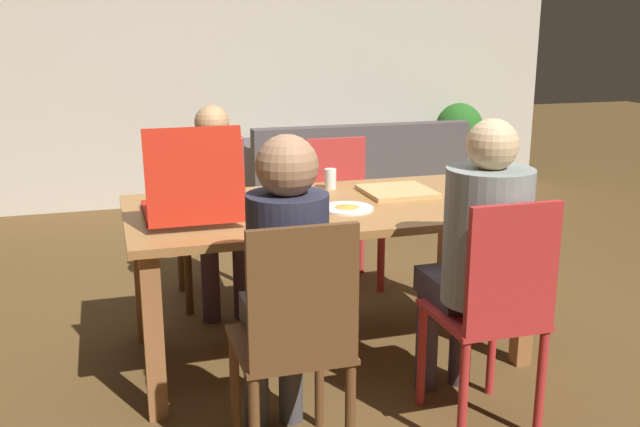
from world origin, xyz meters
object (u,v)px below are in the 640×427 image
chair_1 (296,338)px  pizza_box_1 (191,204)px  chair_3 (341,208)px  drinking_glass_0 (310,210)px  person_2 (216,188)px  plate_1 (347,208)px  chair_2 (213,218)px  drinking_glass_1 (330,179)px  potted_plant (458,145)px  person_1 (285,272)px  pizza_box_0 (397,191)px  dining_table (326,224)px  couch (350,177)px  person_0 (479,247)px  plate_0 (283,201)px  chair_0 (495,307)px

chair_1 → pizza_box_1: pizza_box_1 is taller
chair_3 → drinking_glass_0: 1.40m
chair_1 → person_2: bearing=90.0°
plate_1 → pizza_box_1: bearing=172.2°
chair_2 → drinking_glass_1: bearing=-49.6°
drinking_glass_1 → drinking_glass_0: bearing=-115.5°
chair_3 → potted_plant: chair_3 is taller
chair_2 → potted_plant: potted_plant is taller
person_1 → drinking_glass_0: size_ratio=12.11×
pizza_box_0 → drinking_glass_0: 0.70m
person_2 → drinking_glass_0: size_ratio=11.35×
drinking_glass_0 → drinking_glass_1: size_ratio=0.97×
person_1 → chair_3: person_1 is taller
pizza_box_0 → dining_table: bearing=-164.1°
person_1 → couch: size_ratio=0.66×
person_0 → plate_1: size_ratio=5.07×
person_2 → chair_3: person_2 is taller
chair_3 → drinking_glass_1: bearing=-113.4°
chair_1 → drinking_glass_0: bearing=70.1°
chair_3 → drinking_glass_0: (-0.56, -1.24, 0.33)m
couch → chair_3: bearing=-110.9°
person_0 → plate_1: person_0 is taller
person_0 → drinking_glass_0: person_0 is taller
person_0 → drinking_glass_1: person_0 is taller
plate_1 → couch: couch is taller
plate_1 → drinking_glass_1: size_ratio=2.36×
dining_table → pizza_box_1: (-0.65, -0.03, 0.15)m
plate_0 → couch: couch is taller
person_1 → person_2: (0.00, 1.62, -0.04)m
person_0 → pizza_box_0: (0.02, 0.89, 0.03)m
person_0 → person_1: 0.81m
plate_1 → drinking_glass_0: drinking_glass_0 is taller
chair_1 → person_0: bearing=13.3°
chair_1 → couch: bearing=68.1°
person_2 → chair_0: bearing=-64.9°
chair_0 → potted_plant: size_ratio=1.11×
person_1 → person_2: bearing=90.0°
plate_1 → drinking_glass_1: drinking_glass_1 is taller
person_1 → pizza_box_0: 1.25m
dining_table → couch: (1.08, 2.74, -0.38)m
person_2 → pizza_box_1: size_ratio=2.18×
pizza_box_1 → drinking_glass_0: size_ratio=5.20×
dining_table → chair_3: size_ratio=2.08×
plate_1 → couch: (1.01, 2.86, -0.49)m
chair_1 → person_1: size_ratio=0.78×
person_0 → plate_0: size_ratio=5.73×
dining_table → drinking_glass_0: drinking_glass_0 is taller
chair_1 → chair_0: bearing=2.9°
person_1 → plate_0: 0.92m
pizza_box_0 → chair_3: bearing=91.1°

